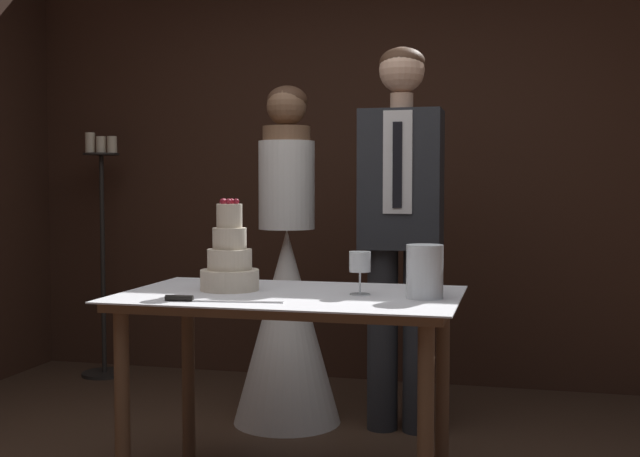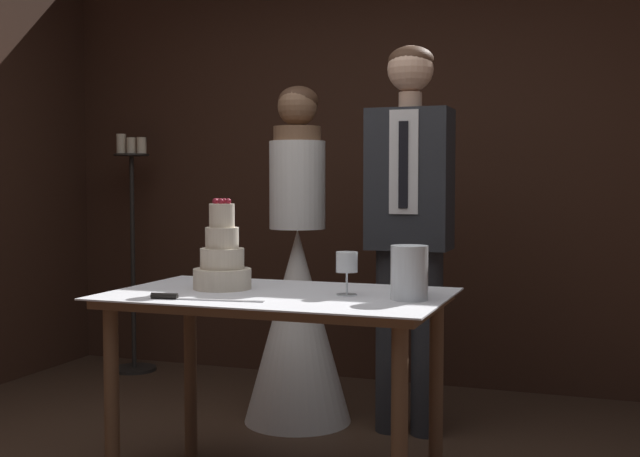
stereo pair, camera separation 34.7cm
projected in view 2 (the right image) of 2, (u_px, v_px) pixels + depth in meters
wall_back at (390, 162)px, 4.88m from camera, size 4.55×0.12×2.67m
cake_table at (279, 319)px, 3.05m from camera, size 1.28×0.78×0.79m
tiered_cake at (222, 260)px, 3.16m from camera, size 0.23×0.23×0.36m
cake_knife at (185, 298)px, 2.87m from camera, size 0.42×0.07×0.02m
wine_glass_near at (347, 264)px, 2.98m from camera, size 0.08×0.08×0.16m
wine_glass_middle at (416, 265)px, 3.01m from camera, size 0.07×0.07×0.17m
hurricane_candle at (409, 274)px, 2.87m from camera, size 0.13×0.13×0.20m
bride at (298, 300)px, 4.03m from camera, size 0.54×0.54×1.69m
groom at (410, 217)px, 3.81m from camera, size 0.39×0.25×1.85m
candle_stand at (133, 255)px, 5.12m from camera, size 0.28×0.28×1.52m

